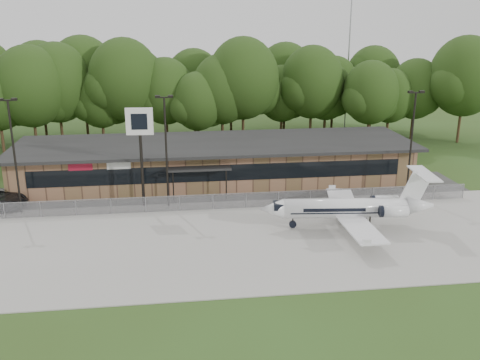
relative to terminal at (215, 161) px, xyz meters
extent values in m
plane|color=#304418|center=(0.00, -23.94, -2.18)|extent=(160.00, 160.00, 0.00)
cube|color=#9E9B93|center=(0.00, -15.94, -2.14)|extent=(64.00, 18.00, 0.08)
cube|color=#383835|center=(0.00, -4.44, -2.15)|extent=(50.00, 9.00, 0.06)
cube|color=#916448|center=(0.00, 0.06, -0.18)|extent=(40.00, 10.00, 4.00)
cube|color=black|center=(0.00, -4.96, 0.12)|extent=(36.00, 0.08, 1.60)
cube|color=black|center=(0.00, -0.44, 1.97)|extent=(41.00, 11.50, 0.30)
cube|color=black|center=(-2.00, -5.54, 0.82)|extent=(6.00, 1.60, 0.20)
cube|color=#A6142B|center=(-13.00, -4.99, 1.22)|extent=(2.20, 0.06, 0.70)
cube|color=silver|center=(-9.50, -4.99, 1.22)|extent=(2.20, 0.06, 0.70)
cube|color=gray|center=(0.00, -8.94, -1.43)|extent=(46.00, 0.03, 1.50)
cube|color=gray|center=(0.00, -8.94, -0.68)|extent=(46.00, 0.04, 0.04)
cylinder|color=gray|center=(22.00, 24.06, 10.32)|extent=(0.20, 0.20, 25.00)
cylinder|color=black|center=(-18.00, -7.44, 2.82)|extent=(0.18, 0.18, 10.00)
cube|color=black|center=(-18.00, -7.44, 7.87)|extent=(1.20, 0.12, 0.12)
cube|color=black|center=(-18.55, -7.44, 7.94)|extent=(0.45, 0.30, 0.22)
cube|color=black|center=(-17.45, -7.44, 7.94)|extent=(0.45, 0.30, 0.22)
cylinder|color=black|center=(-5.00, -7.44, 2.82)|extent=(0.18, 0.18, 10.00)
cube|color=black|center=(-5.00, -7.44, 7.87)|extent=(1.20, 0.12, 0.12)
cube|color=black|center=(-5.55, -7.44, 7.94)|extent=(0.45, 0.30, 0.22)
cube|color=black|center=(-4.45, -7.44, 7.94)|extent=(0.45, 0.30, 0.22)
cylinder|color=black|center=(18.00, -7.44, 2.82)|extent=(0.18, 0.18, 10.00)
cube|color=black|center=(18.00, -7.44, 7.87)|extent=(1.20, 0.12, 0.12)
cube|color=black|center=(17.45, -7.44, 7.94)|extent=(0.45, 0.30, 0.22)
cube|color=black|center=(18.55, -7.44, 7.94)|extent=(0.45, 0.30, 0.22)
cylinder|color=silver|center=(9.35, -14.70, -0.46)|extent=(10.20, 2.59, 1.61)
cone|color=silver|center=(3.32, -14.11, -0.46)|extent=(2.17, 1.80, 1.61)
cone|color=silver|center=(15.47, -15.30, -0.31)|extent=(2.37, 1.82, 1.61)
cube|color=silver|center=(9.52, -18.07, -0.91)|extent=(2.80, 6.24, 0.12)
cube|color=silver|center=(10.17, -11.44, -0.91)|extent=(2.80, 6.24, 0.12)
cylinder|color=silver|center=(12.84, -16.31, -0.31)|extent=(2.30, 1.12, 0.91)
cylinder|color=silver|center=(13.09, -13.80, -0.31)|extent=(2.30, 1.12, 0.91)
cube|color=silver|center=(14.97, -15.25, 1.15)|extent=(2.48, 0.38, 3.04)
cube|color=silver|center=(15.57, -15.31, 2.42)|extent=(1.76, 4.75, 0.10)
cube|color=black|center=(4.02, -14.18, -0.18)|extent=(1.12, 1.30, 0.50)
cube|color=black|center=(11.15, -14.88, -1.82)|extent=(1.04, 2.49, 0.71)
cylinder|color=black|center=(5.13, -14.29, -1.82)|extent=(0.66, 0.66, 0.22)
cylinder|color=black|center=(-7.23, -7.14, 2.17)|extent=(0.28, 0.28, 8.70)
cube|color=silver|center=(-7.23, -7.14, 5.76)|extent=(2.40, 0.44, 2.39)
cube|color=black|center=(-7.24, -7.28, 5.76)|extent=(1.41, 0.14, 1.41)
camera|label=1|loc=(-4.45, -54.24, 14.63)|focal=40.00mm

